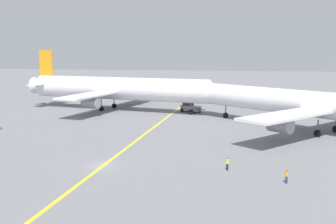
# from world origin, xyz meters

# --- Properties ---
(ground_plane) EXTENTS (600.00, 600.00, 0.00)m
(ground_plane) POSITION_xyz_m (0.00, 0.00, 0.00)
(ground_plane) COLOR slate
(taxiway_stripe) EXTENTS (0.60, 120.00, 0.01)m
(taxiway_stripe) POSITION_xyz_m (0.12, 10.00, 0.00)
(taxiway_stripe) COLOR yellow
(taxiway_stripe) RESTS_ON ground
(airliner_at_gate_left) EXTENTS (56.17, 41.82, 16.13)m
(airliner_at_gate_left) POSITION_xyz_m (-15.27, 51.99, 5.83)
(airliner_at_gate_left) COLOR silver
(airliner_at_gate_left) RESTS_ON ground
(airliner_being_pushed) EXTENTS (50.51, 42.28, 16.94)m
(airliner_being_pushed) POSITION_xyz_m (31.65, 30.70, 5.44)
(airliner_being_pushed) COLOR silver
(airliner_being_pushed) RESTS_ON ground
(pushback_tug) EXTENTS (7.18, 6.89, 2.88)m
(pushback_tug) POSITION_xyz_m (4.35, 52.64, 1.22)
(pushback_tug) COLOR gray
(pushback_tug) RESTS_ON ground
(ground_crew_ramp_agent_by_cones) EXTENTS (0.36, 0.36, 1.76)m
(ground_crew_ramp_agent_by_cones) POSITION_xyz_m (17.00, 1.22, 0.92)
(ground_crew_ramp_agent_by_cones) COLOR black
(ground_crew_ramp_agent_by_cones) RESTS_ON ground
(ground_crew_wing_walker_right) EXTENTS (0.36, 0.36, 1.69)m
(ground_crew_wing_walker_right) POSITION_xyz_m (24.21, -2.80, 0.88)
(ground_crew_wing_walker_right) COLOR #2D3351
(ground_crew_wing_walker_right) RESTS_ON ground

